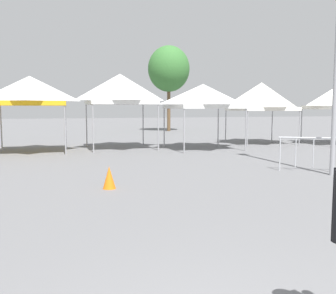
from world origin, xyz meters
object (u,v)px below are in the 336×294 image
object	(u,v)px
crowd_barrier_by_lift	(314,147)
tree_behind_tents_center	(169,69)
canopy_tent_behind_left	(30,91)
traffic_cone_lot_center	(109,178)
canopy_tent_behind_right	(120,89)
canopy_tent_far_right	(261,97)
canopy_tent_left_of_center	(203,96)

from	to	relation	value
crowd_barrier_by_lift	tree_behind_tents_center	bearing A→B (deg)	85.28
canopy_tent_behind_left	tree_behind_tents_center	bearing A→B (deg)	51.37
crowd_barrier_by_lift	traffic_cone_lot_center	distance (m)	6.50
canopy_tent_behind_right	tree_behind_tents_center	distance (m)	14.11
canopy_tent_behind_left	traffic_cone_lot_center	world-z (taller)	canopy_tent_behind_left
canopy_tent_far_right	traffic_cone_lot_center	size ratio (longest dim) A/B	6.03
canopy_tent_left_of_center	crowd_barrier_by_lift	distance (m)	7.45
canopy_tent_behind_right	tree_behind_tents_center	xyz separation A→B (m)	(6.26, 12.44, 2.30)
canopy_tent_far_right	tree_behind_tents_center	bearing A→B (deg)	97.68
canopy_tent_behind_left	tree_behind_tents_center	world-z (taller)	tree_behind_tents_center
canopy_tent_behind_right	tree_behind_tents_center	world-z (taller)	tree_behind_tents_center
canopy_tent_behind_right	traffic_cone_lot_center	xyz separation A→B (m)	(-1.92, -9.27, -2.58)
canopy_tent_behind_right	crowd_barrier_by_lift	world-z (taller)	canopy_tent_behind_right
canopy_tent_behind_left	canopy_tent_left_of_center	size ratio (longest dim) A/B	1.06
tree_behind_tents_center	traffic_cone_lot_center	bearing A→B (deg)	-110.64
canopy_tent_far_right	traffic_cone_lot_center	world-z (taller)	canopy_tent_far_right
canopy_tent_behind_right	crowd_barrier_by_lift	xyz separation A→B (m)	(4.53, -8.56, -2.10)
canopy_tent_far_right	tree_behind_tents_center	world-z (taller)	tree_behind_tents_center
canopy_tent_left_of_center	tree_behind_tents_center	size ratio (longest dim) A/B	0.45
traffic_cone_lot_center	tree_behind_tents_center	bearing A→B (deg)	69.36
canopy_tent_behind_left	canopy_tent_left_of_center	world-z (taller)	canopy_tent_behind_left
canopy_tent_behind_right	canopy_tent_far_right	world-z (taller)	canopy_tent_behind_right
tree_behind_tents_center	traffic_cone_lot_center	world-z (taller)	tree_behind_tents_center
canopy_tent_behind_left	crowd_barrier_by_lift	xyz separation A→B (m)	(8.61, -8.05, -1.96)
crowd_barrier_by_lift	traffic_cone_lot_center	world-z (taller)	crowd_barrier_by_lift
canopy_tent_far_right	crowd_barrier_by_lift	bearing A→B (deg)	-110.71
traffic_cone_lot_center	canopy_tent_far_right	bearing A→B (deg)	44.42
tree_behind_tents_center	crowd_barrier_by_lift	distance (m)	21.52
canopy_tent_behind_right	traffic_cone_lot_center	distance (m)	9.81
canopy_tent_far_right	tree_behind_tents_center	xyz separation A→B (m)	(-1.63, 12.10, 2.58)
canopy_tent_behind_left	canopy_tent_far_right	size ratio (longest dim) A/B	1.00
tree_behind_tents_center	crowd_barrier_by_lift	size ratio (longest dim) A/B	3.79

